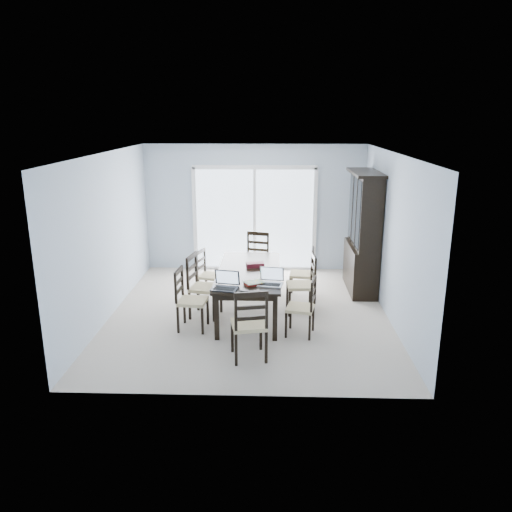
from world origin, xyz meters
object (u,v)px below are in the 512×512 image
(game_box, at_px, (255,265))
(chair_left_far, at_px, (206,269))
(chair_right_near, at_px, (306,301))
(chair_end_far, at_px, (256,253))
(chair_right_far, at_px, (307,268))
(hot_tub, at_px, (247,234))
(chair_right_mid, at_px, (306,277))
(dining_table, at_px, (249,275))
(laptop_dark, at_px, (224,285))
(laptop_silver, at_px, (270,281))
(chair_end_near, at_px, (250,318))
(chair_left_near, at_px, (186,293))
(china_hutch, at_px, (363,234))
(cell_phone, at_px, (244,291))
(chair_left_mid, at_px, (199,279))

(game_box, bearing_deg, chair_left_far, 147.66)
(chair_right_near, relative_size, chair_end_far, 0.88)
(chair_right_far, height_order, hot_tub, chair_right_far)
(chair_right_mid, bearing_deg, chair_end_far, 27.76)
(dining_table, xyz_separation_m, hot_tub, (-0.21, 3.61, -0.18))
(chair_right_mid, height_order, game_box, chair_right_mid)
(chair_right_mid, xyz_separation_m, chair_right_far, (0.05, 0.69, -0.05))
(chair_end_far, xyz_separation_m, hot_tub, (-0.28, 2.11, -0.12))
(chair_left_far, bearing_deg, laptop_dark, 32.14)
(laptop_dark, bearing_deg, dining_table, 82.92)
(chair_end_far, bearing_deg, laptop_silver, 111.71)
(dining_table, bearing_deg, chair_end_near, -86.94)
(chair_left_near, bearing_deg, game_box, 132.92)
(china_hutch, bearing_deg, cell_phone, -132.31)
(chair_right_mid, bearing_deg, china_hutch, -47.67)
(chair_right_near, distance_m, chair_right_far, 1.59)
(china_hutch, relative_size, cell_phone, 17.85)
(chair_left_far, bearing_deg, chair_right_near, 63.45)
(chair_left_far, xyz_separation_m, game_box, (0.89, -0.56, 0.25))
(chair_right_near, xyz_separation_m, chair_end_near, (-0.79, -0.84, 0.08))
(dining_table, height_order, laptop_silver, laptop_silver)
(chair_right_mid, relative_size, laptop_silver, 2.87)
(chair_right_mid, distance_m, laptop_dark, 1.63)
(dining_table, relative_size, laptop_silver, 5.55)
(china_hutch, distance_m, chair_right_near, 2.40)
(chair_left_far, bearing_deg, china_hutch, 116.29)
(chair_left_near, bearing_deg, china_hutch, 127.38)
(china_hutch, bearing_deg, laptop_dark, -136.87)
(dining_table, distance_m, laptop_dark, 0.99)
(chair_left_far, xyz_separation_m, cell_phone, (0.77, -1.73, 0.22))
(chair_left_near, relative_size, chair_end_far, 0.94)
(chair_right_far, bearing_deg, laptop_dark, 149.98)
(chair_left_mid, height_order, chair_end_far, chair_left_mid)
(game_box, bearing_deg, hot_tub, 95.02)
(china_hutch, relative_size, laptop_dark, 5.36)
(chair_left_mid, height_order, laptop_dark, chair_left_mid)
(cell_phone, bearing_deg, game_box, 83.34)
(chair_left_mid, xyz_separation_m, game_box, (0.89, 0.27, 0.16))
(chair_left_near, bearing_deg, laptop_silver, 89.77)
(chair_left_mid, height_order, game_box, chair_left_mid)
(china_hutch, relative_size, chair_left_far, 2.18)
(chair_right_mid, relative_size, chair_end_near, 0.97)
(china_hutch, relative_size, laptop_silver, 5.55)
(cell_phone, bearing_deg, chair_left_near, 155.82)
(laptop_dark, distance_m, hot_tub, 4.56)
(chair_end_near, xyz_separation_m, laptop_silver, (0.26, 0.91, 0.19))
(laptop_silver, bearing_deg, cell_phone, -134.78)
(china_hutch, height_order, chair_right_mid, china_hutch)
(laptop_silver, bearing_deg, chair_end_near, -96.55)
(chair_right_near, height_order, chair_right_mid, chair_right_mid)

